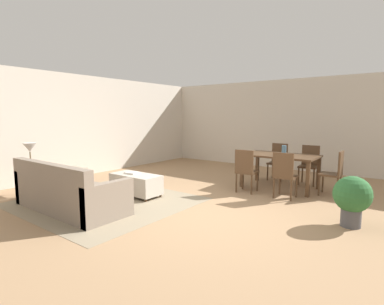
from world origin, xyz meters
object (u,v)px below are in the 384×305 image
(dining_chair_far_right, at_px, (309,162))
(vase_centerpiece, at_px, (284,150))
(dining_chair_near_left, at_px, (246,168))
(side_table, at_px, (32,175))
(dining_chair_head_east, at_px, (335,171))
(book_on_ottoman, at_px, (132,173))
(dining_table, at_px, (280,159))
(ottoman_table, at_px, (136,183))
(couch, at_px, (68,194))
(potted_plant, at_px, (352,197))
(dining_chair_near_right, at_px, (284,173))
(table_lamp, at_px, (30,149))
(dining_chair_far_left, at_px, (278,159))

(dining_chair_far_right, bearing_deg, vase_centerpiece, -110.75)
(dining_chair_near_left, bearing_deg, side_table, -139.33)
(dining_chair_head_east, bearing_deg, book_on_ottoman, -144.24)
(side_table, bearing_deg, book_on_ottoman, 40.53)
(dining_table, xyz_separation_m, dining_chair_near_left, (-0.42, -0.84, -0.15))
(ottoman_table, distance_m, dining_chair_far_right, 4.08)
(book_on_ottoman, bearing_deg, ottoman_table, -2.91)
(couch, bearing_deg, potted_plant, 27.22)
(dining_chair_near_left, bearing_deg, dining_chair_near_right, 1.94)
(dining_table, distance_m, dining_chair_near_left, 0.95)
(table_lamp, bearing_deg, book_on_ottoman, 40.53)
(ottoman_table, distance_m, dining_chair_near_right, 2.97)
(dining_chair_near_right, bearing_deg, couch, -132.94)
(side_table, bearing_deg, dining_chair_far_left, 53.25)
(ottoman_table, bearing_deg, dining_chair_near_left, 42.84)
(vase_centerpiece, height_order, potted_plant, vase_centerpiece)
(ottoman_table, height_order, dining_chair_near_right, dining_chair_near_right)
(ottoman_table, relative_size, potted_plant, 1.43)
(ottoman_table, relative_size, book_on_ottoman, 4.16)
(dining_chair_far_left, bearing_deg, dining_chair_far_right, -2.59)
(side_table, xyz_separation_m, dining_chair_near_right, (4.14, 2.88, 0.08))
(table_lamp, bearing_deg, potted_plant, 20.43)
(couch, height_order, dining_chair_far_right, dining_chair_far_right)
(dining_chair_far_left, bearing_deg, dining_table, -66.58)
(ottoman_table, xyz_separation_m, book_on_ottoman, (-0.12, 0.01, 0.21))
(side_table, xyz_separation_m, dining_table, (3.74, 3.70, 0.22))
(dining_chair_far_right, distance_m, potted_plant, 2.78)
(table_lamp, distance_m, dining_chair_near_left, 4.40)
(dining_chair_near_right, relative_size, book_on_ottoman, 3.54)
(dining_table, distance_m, dining_chair_far_left, 0.92)
(dining_table, bearing_deg, dining_chair_far_left, 113.42)
(vase_centerpiece, xyz_separation_m, potted_plant, (1.62, -1.62, -0.42))
(vase_centerpiece, relative_size, book_on_ottoman, 0.82)
(table_lamp, distance_m, dining_table, 5.27)
(couch, distance_m, dining_table, 4.43)
(side_table, xyz_separation_m, potted_plant, (5.46, 2.03, 0.00))
(dining_chair_far_left, relative_size, dining_chair_head_east, 1.00)
(side_table, height_order, dining_chair_far_left, dining_chair_far_left)
(table_lamp, xyz_separation_m, vase_centerpiece, (3.84, 3.65, -0.10))
(dining_table, bearing_deg, couch, -121.89)
(ottoman_table, height_order, vase_centerpiece, vase_centerpiece)
(dining_chair_near_left, bearing_deg, dining_chair_far_right, 62.97)
(dining_table, relative_size, dining_chair_near_left, 1.72)
(side_table, bearing_deg, ottoman_table, 38.30)
(side_table, xyz_separation_m, vase_centerpiece, (3.84, 3.65, 0.42))
(couch, bearing_deg, side_table, 178.10)
(book_on_ottoman, bearing_deg, dining_chair_near_right, 31.12)
(side_table, xyz_separation_m, book_on_ottoman, (1.52, 1.30, 0.01))
(side_table, height_order, vase_centerpiece, vase_centerpiece)
(table_lamp, distance_m, book_on_ottoman, 2.07)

